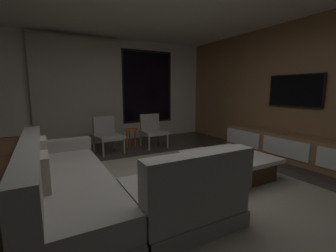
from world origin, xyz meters
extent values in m
plane|color=#332B26|center=(0.00, 0.00, 0.00)|extent=(9.20, 9.20, 0.00)
cube|color=silver|center=(0.00, 3.66, 1.35)|extent=(6.60, 0.12, 2.70)
cube|color=black|center=(1.30, 3.60, 1.45)|extent=(1.52, 0.02, 2.02)
cube|color=black|center=(1.30, 3.58, 1.45)|extent=(1.40, 0.03, 1.90)
cube|color=#BCB5A3|center=(-0.55, 3.48, 1.30)|extent=(2.10, 0.12, 2.60)
cube|color=#8E6642|center=(3.06, 0.00, 1.35)|extent=(0.12, 7.80, 2.70)
cube|color=gray|center=(0.35, -0.10, 0.01)|extent=(3.20, 3.80, 0.01)
cube|color=gray|center=(-1.19, 0.19, 0.09)|extent=(0.90, 2.50, 0.18)
cube|color=#9E9991|center=(-1.19, 0.19, 0.30)|extent=(0.86, 2.42, 0.24)
cube|color=#9E9991|center=(-1.54, 0.19, 0.62)|extent=(0.20, 2.50, 0.40)
cube|color=#9E9991|center=(-1.19, 1.34, 0.51)|extent=(0.90, 0.20, 0.18)
cube|color=gray|center=(-0.21, -0.61, 0.09)|extent=(1.10, 0.90, 0.18)
cube|color=#9E9991|center=(-0.21, -0.61, 0.30)|extent=(1.07, 0.86, 0.24)
cube|color=#9E9991|center=(-0.21, -0.96, 0.62)|extent=(1.10, 0.20, 0.40)
cube|color=beige|center=(-1.42, 0.74, 0.58)|extent=(0.10, 0.36, 0.36)
cube|color=#B2A893|center=(-1.42, -0.11, 0.58)|extent=(0.10, 0.36, 0.36)
cube|color=#472C18|center=(1.11, 0.07, 0.15)|extent=(1.00, 1.00, 0.30)
cube|color=white|center=(1.11, 0.07, 0.33)|extent=(1.16, 1.16, 0.06)
cube|color=tan|center=(1.06, -0.07, 0.38)|extent=(0.30, 0.17, 0.03)
cube|color=#79B15B|center=(1.07, -0.05, 0.41)|extent=(0.23, 0.21, 0.03)
cube|color=#45A5B4|center=(1.06, -0.05, 0.44)|extent=(0.27, 0.19, 0.03)
cylinder|color=#B2ADA0|center=(1.16, 2.13, 0.18)|extent=(0.04, 0.04, 0.36)
cylinder|color=#B2ADA0|center=(0.68, 2.13, 0.18)|extent=(0.04, 0.04, 0.36)
cylinder|color=#B2ADA0|center=(1.16, 2.63, 0.18)|extent=(0.04, 0.04, 0.36)
cylinder|color=#B2ADA0|center=(0.68, 2.63, 0.18)|extent=(0.04, 0.04, 0.36)
cube|color=#9E9991|center=(0.92, 2.38, 0.36)|extent=(0.54, 0.56, 0.08)
cube|color=#9E9991|center=(0.92, 2.62, 0.59)|extent=(0.49, 0.08, 0.38)
cylinder|color=#B2ADA0|center=(0.11, 2.18, 0.18)|extent=(0.04, 0.04, 0.36)
cylinder|color=#B2ADA0|center=(-0.36, 2.09, 0.18)|extent=(0.04, 0.04, 0.36)
cylinder|color=#B2ADA0|center=(0.03, 2.67, 0.18)|extent=(0.04, 0.04, 0.36)
cylinder|color=#B2ADA0|center=(-0.45, 2.59, 0.18)|extent=(0.04, 0.04, 0.36)
cube|color=#9E9991|center=(-0.17, 2.38, 0.36)|extent=(0.63, 0.65, 0.08)
cube|color=#9E9991|center=(-0.21, 2.62, 0.59)|extent=(0.49, 0.16, 0.38)
cylinder|color=#BF4C1E|center=(0.30, 2.55, 0.23)|extent=(0.03, 0.03, 0.46)
cylinder|color=#BF4C1E|center=(0.50, 2.55, 0.23)|extent=(0.03, 0.03, 0.46)
cylinder|color=#BF4C1E|center=(0.40, 2.65, 0.23)|extent=(0.03, 0.03, 0.46)
cylinder|color=#BF4C1E|center=(0.40, 2.55, 0.45)|extent=(0.32, 0.32, 0.02)
cube|color=#8E6642|center=(2.78, 0.10, 0.26)|extent=(0.44, 3.10, 0.52)
cube|color=white|center=(2.55, 0.10, 0.29)|extent=(0.02, 0.93, 0.33)
cube|color=white|center=(2.55, 1.15, 0.29)|extent=(0.02, 0.93, 0.33)
cube|color=#82546F|center=(2.74, -0.64, 0.11)|extent=(0.03, 0.04, 0.17)
cube|color=#758DAC|center=(2.74, -0.57, 0.11)|extent=(0.03, 0.04, 0.17)
cube|color=#41CA51|center=(2.74, -0.49, 0.10)|extent=(0.03, 0.04, 0.15)
cube|color=black|center=(2.95, 0.25, 1.35)|extent=(0.04, 1.09, 0.63)
cube|color=black|center=(2.95, 0.25, 1.35)|extent=(0.05, 1.05, 0.59)
cube|color=#472C18|center=(-1.86, 1.12, 0.37)|extent=(0.40, 0.04, 0.74)
cube|color=silver|center=(-1.86, 0.44, 0.28)|extent=(0.18, 0.04, 0.26)
cube|color=silver|center=(-1.87, 0.68, 0.28)|extent=(0.18, 0.04, 0.25)
cube|color=white|center=(-1.87, 0.91, 0.28)|extent=(0.18, 0.04, 0.26)
camera|label=1|loc=(-1.40, -2.52, 1.36)|focal=24.58mm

